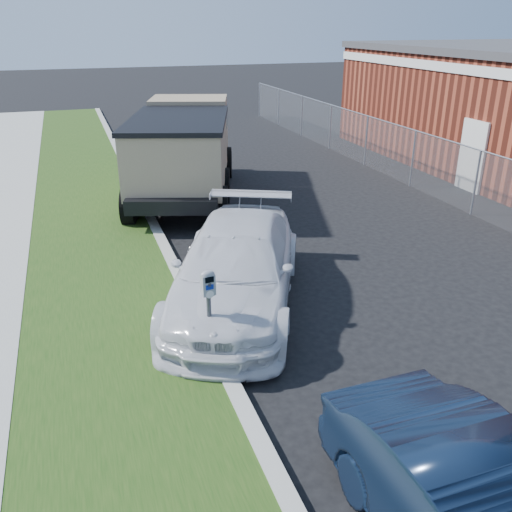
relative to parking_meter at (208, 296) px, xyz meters
name	(u,v)px	position (x,y,z in m)	size (l,w,h in m)	color
ground	(346,317)	(2.73, 0.71, -1.24)	(120.00, 120.00, 0.00)	black
streetside	(25,311)	(-2.84, 2.71, -1.17)	(6.12, 50.00, 0.15)	gray
chainlink_fence	(414,148)	(8.73, 7.71, 0.02)	(0.06, 30.06, 30.00)	slate
parking_meter	(208,296)	(0.00, 0.00, 0.00)	(0.22, 0.17, 1.52)	#3F4247
white_wagon	(236,265)	(1.01, 1.92, -0.47)	(2.16, 5.32, 1.54)	silver
dump_truck	(184,146)	(1.59, 9.16, 0.26)	(4.45, 7.23, 2.67)	black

